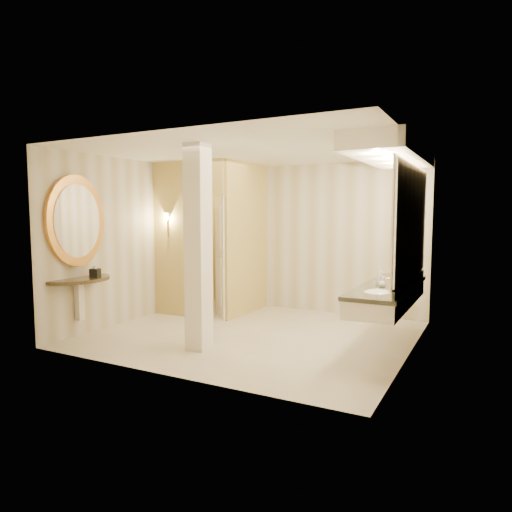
{
  "coord_description": "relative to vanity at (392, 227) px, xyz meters",
  "views": [
    {
      "loc": [
        3.16,
        -5.93,
        1.81
      ],
      "look_at": [
        -0.05,
        0.2,
        1.16
      ],
      "focal_mm": 32.0,
      "sensor_mm": 36.0,
      "label": 1
    }
  ],
  "objects": [
    {
      "name": "wall_front",
      "position": [
        -1.98,
        -2.11,
        -0.28
      ],
      "size": [
        4.5,
        0.02,
        2.7
      ],
      "primitive_type": "cube",
      "color": "beige",
      "rests_on": "floor"
    },
    {
      "name": "console_shelf",
      "position": [
        -4.19,
        -1.41,
        -0.28
      ],
      "size": [
        1.02,
        1.02,
        1.96
      ],
      "color": "black",
      "rests_on": "floor"
    },
    {
      "name": "ceiling",
      "position": [
        -1.98,
        -0.11,
        1.07
      ],
      "size": [
        4.5,
        4.5,
        0.0
      ],
      "primitive_type": "plane",
      "rotation": [
        3.14,
        0.0,
        0.0
      ],
      "color": "white",
      "rests_on": "wall_back"
    },
    {
      "name": "soap_bottle_c",
      "position": [
        -0.15,
        -0.0,
        -0.63
      ],
      "size": [
        0.11,
        0.11,
        0.24
      ],
      "primitive_type": "imported",
      "rotation": [
        0.0,
        0.0,
        0.25
      ],
      "color": "#C6B28C",
      "rests_on": "vanity"
    },
    {
      "name": "vanity",
      "position": [
        0.0,
        0.0,
        0.0
      ],
      "size": [
        0.75,
        2.43,
        2.09
      ],
      "color": "white",
      "rests_on": "floor"
    },
    {
      "name": "wall_left",
      "position": [
        -4.23,
        -0.11,
        -0.28
      ],
      "size": [
        0.02,
        4.0,
        2.7
      ],
      "primitive_type": "cube",
      "color": "beige",
      "rests_on": "floor"
    },
    {
      "name": "pillar",
      "position": [
        -2.26,
        -1.11,
        -0.28
      ],
      "size": [
        0.27,
        0.27,
        2.7
      ],
      "primitive_type": "cube",
      "color": "white",
      "rests_on": "floor"
    },
    {
      "name": "wall_right",
      "position": [
        0.27,
        -0.11,
        -0.28
      ],
      "size": [
        0.02,
        4.0,
        2.7
      ],
      "primitive_type": "cube",
      "color": "beige",
      "rests_on": "floor"
    },
    {
      "name": "soap_bottle_b",
      "position": [
        -0.06,
        -0.22,
        -0.7
      ],
      "size": [
        0.09,
        0.09,
        0.11
      ],
      "primitive_type": "imported",
      "rotation": [
        0.0,
        0.0,
        -0.02
      ],
      "color": "silver",
      "rests_on": "vanity"
    },
    {
      "name": "toilet",
      "position": [
        -3.37,
        1.64,
        -1.22
      ],
      "size": [
        0.64,
        0.89,
        0.82
      ],
      "primitive_type": "imported",
      "rotation": [
        0.0,
        0.0,
        3.39
      ],
      "color": "white",
      "rests_on": "floor"
    },
    {
      "name": "floor",
      "position": [
        -1.98,
        -0.11,
        -1.63
      ],
      "size": [
        4.5,
        4.5,
        0.0
      ],
      "primitive_type": "plane",
      "color": "beige",
      "rests_on": "ground"
    },
    {
      "name": "wall_back",
      "position": [
        -1.98,
        1.89,
        -0.28
      ],
      "size": [
        4.5,
        0.02,
        2.7
      ],
      "primitive_type": "cube",
      "color": "beige",
      "rests_on": "floor"
    },
    {
      "name": "tissue_box",
      "position": [
        -3.98,
        -1.27,
        -0.69
      ],
      "size": [
        0.16,
        0.16,
        0.13
      ],
      "primitive_type": "cube",
      "rotation": [
        0.0,
        0.0,
        0.33
      ],
      "color": "black",
      "rests_on": "console_shelf"
    },
    {
      "name": "toilet_closet",
      "position": [
        -3.11,
        0.85,
        -0.24
      ],
      "size": [
        1.5,
        1.55,
        2.7
      ],
      "color": "tan",
      "rests_on": "floor"
    },
    {
      "name": "wall_sconce",
      "position": [
        -3.9,
        0.32,
        0.1
      ],
      "size": [
        0.14,
        0.14,
        0.42
      ],
      "color": "#BF823D",
      "rests_on": "toilet_closet"
    },
    {
      "name": "soap_bottle_a",
      "position": [
        -0.12,
        0.01,
        -0.68
      ],
      "size": [
        0.08,
        0.08,
        0.15
      ],
      "primitive_type": "imported",
      "rotation": [
        0.0,
        0.0,
        -0.16
      ],
      "color": "beige",
      "rests_on": "vanity"
    }
  ]
}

